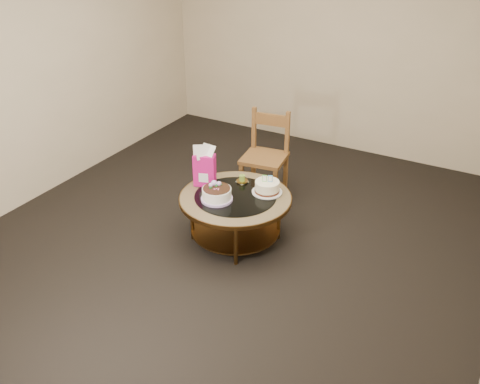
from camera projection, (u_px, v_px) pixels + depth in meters
The scene contains 8 objects.
ground at pixel (236, 238), 5.02m from camera, with size 5.00×5.00×0.00m, color black.
room_walls at pixel (235, 78), 4.27m from camera, with size 4.52×5.02×2.61m.
coffee_table at pixel (235, 203), 4.84m from camera, with size 1.02×1.02×0.46m.
decorated_cake at pixel (217, 195), 4.71m from camera, with size 0.28×0.28×0.16m.
cream_cake at pixel (267, 187), 4.83m from camera, with size 0.28×0.28×0.18m.
gift_bag at pixel (204, 166), 4.89m from camera, with size 0.22×0.19×0.39m.
pillar_candle at pixel (242, 180), 5.01m from camera, with size 0.12×0.12×0.08m.
dining_chair at pixel (266, 156), 5.52m from camera, with size 0.48×0.48×0.92m.
Camera 1 is at (2.08, -3.63, 2.81)m, focal length 40.00 mm.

